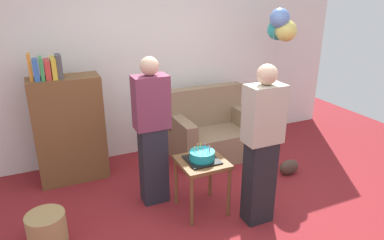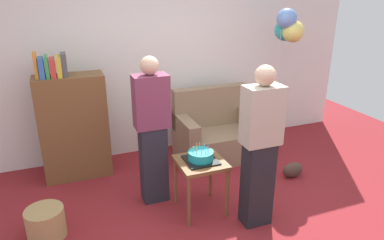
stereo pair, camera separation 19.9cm
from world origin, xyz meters
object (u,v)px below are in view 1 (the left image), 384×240
Objects in this scene: balloon_bunch at (281,27)px; side_table at (202,168)px; couch at (211,133)px; person_blowing_candles at (152,132)px; wicker_basket at (47,228)px; birthday_cake at (202,156)px; handbag at (289,167)px; person_holding_cake at (262,146)px; bookshelf at (69,128)px.

side_table is at bearing -148.45° from balloon_bunch.
couch is 1.34m from side_table.
person_blowing_candles reaches higher than wicker_basket.
handbag is at bearing 9.49° from birthday_cake.
person_holding_cake is at bearing -99.45° from couch.
birthday_cake is at bearing -47.57° from bookshelf.
person_blowing_candles reaches higher than side_table.
bookshelf is 0.98× the size of person_blowing_candles.
person_holding_cake is (0.84, -0.77, 0.00)m from person_blowing_candles.
birthday_cake is at bearing -47.56° from person_holding_cake.
wicker_basket is at bearing -164.45° from balloon_bunch.
couch is 0.67× the size of person_blowing_candles.
birthday_cake is (-0.70, -1.13, 0.30)m from couch.
person_holding_cake reaches higher than couch.
wicker_basket is at bearing -20.89° from person_holding_cake.
bookshelf is at bearing 71.39° from wicker_basket.
balloon_bunch is at bearing -5.05° from bookshelf.
balloon_bunch is (2.83, -0.25, 1.08)m from bookshelf.
couch is 0.55× the size of balloon_bunch.
balloon_bunch reaches higher than bookshelf.
person_blowing_candles is (0.76, -0.89, 0.15)m from bookshelf.
bookshelf is 2.78m from handbag.
side_table is at bearing -68.27° from birthday_cake.
bookshelf is at bearing 132.43° from side_table.
bookshelf is at bearing 157.43° from handbag.
person_holding_cake is at bearing -145.85° from handbag.
wicker_basket is 3.70m from balloon_bunch.
side_table is at bearing -170.51° from handbag.
person_holding_cake is (0.44, -0.39, 0.19)m from birthday_cake.
bookshelf reaches higher than side_table.
side_table is at bearing -4.75° from wicker_basket.
birthday_cake is 1.47m from handbag.
balloon_bunch is (1.66, 1.02, 1.12)m from birthday_cake.
side_table is 1.84× the size of birthday_cake.
handbag is (1.35, 0.23, -0.54)m from birthday_cake.
wicker_basket is (-1.99, 0.52, -0.68)m from person_holding_cake.
person_holding_cake reaches higher than birthday_cake.
person_blowing_candles reaches higher than handbag.
couch is at bearing 24.03° from wicker_basket.
balloon_bunch is at bearing -137.12° from person_holding_cake.
couch is at bearing 125.97° from handbag.
couch is 1.86× the size of side_table.
person_holding_cake is at bearing -30.17° from person_blowing_candles.
bookshelf is 4.42× the size of wicker_basket.
person_holding_cake is (-0.25, -1.52, 0.49)m from couch.
person_blowing_candles is (-0.40, 0.38, 0.19)m from birthday_cake.
side_table is (-0.70, -1.13, 0.16)m from couch.
person_holding_cake is 2.17m from wicker_basket.
couch is 1.14m from handbag.
side_table is 2.11× the size of handbag.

